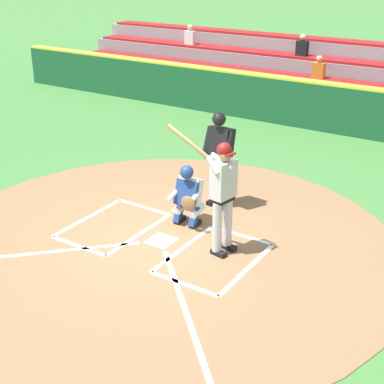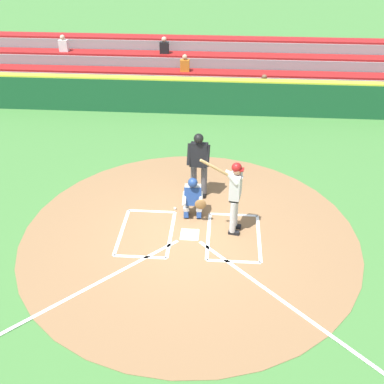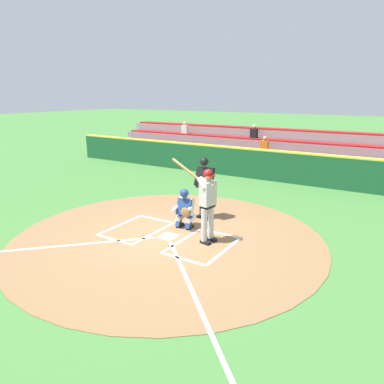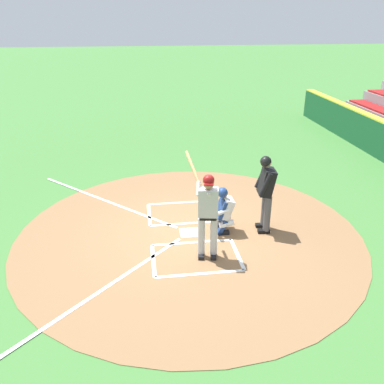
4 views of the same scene
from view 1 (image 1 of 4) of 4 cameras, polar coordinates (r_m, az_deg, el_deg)
name	(u,v)px [view 1 (image 1 of 4)]	position (r m, az deg, el deg)	size (l,w,h in m)	color
ground_plane	(161,241)	(9.51, -3.14, -5.04)	(120.00, 120.00, 0.00)	#427A38
dirt_circle	(161,241)	(9.51, -3.14, -5.01)	(8.00, 8.00, 0.01)	olive
home_plate_and_chalk	(129,263)	(8.90, -6.47, -7.22)	(7.93, 4.91, 0.01)	white
batter	(222,190)	(8.71, 3.10, 0.19)	(1.02, 0.59, 2.13)	#BCBCBC
catcher	(188,194)	(9.81, -0.42, -0.23)	(0.60, 0.60, 1.13)	black
plate_umpire	(220,153)	(10.37, 2.88, 3.99)	(0.60, 0.45, 1.86)	#4C4C51
baseball	(174,211)	(10.49, -1.87, -1.90)	(0.07, 0.07, 0.07)	white
backstop_wall	(324,107)	(15.56, 13.33, 8.46)	(22.00, 0.36, 1.31)	#19512D
bleacher_stand	(356,85)	(18.05, 16.40, 10.37)	(20.00, 3.40, 2.10)	gray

